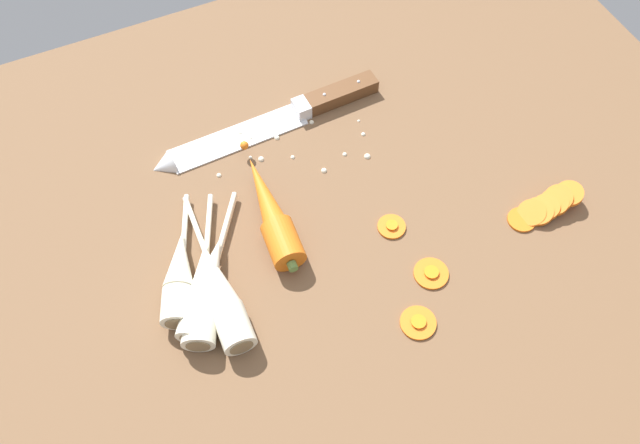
{
  "coord_description": "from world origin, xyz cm",
  "views": [
    {
      "loc": [
        -18.3,
        -41.79,
        72.98
      ],
      "look_at": [
        0.0,
        -2.0,
        1.5
      ],
      "focal_mm": 36.79,
      "sensor_mm": 36.0,
      "label": 1
    }
  ],
  "objects_px": {
    "carrot_slice_stack": "(546,207)",
    "parsnip_mid_left": "(180,278)",
    "chefs_knife": "(265,125)",
    "parsnip_mid_right": "(221,293)",
    "whole_carrot": "(271,213)",
    "carrot_slice_stray_mid": "(418,322)",
    "parsnip_back": "(207,287)",
    "carrot_slice_stray_far": "(392,226)",
    "parsnip_front": "(202,291)",
    "carrot_slice_stray_near": "(431,273)"
  },
  "relations": [
    {
      "from": "parsnip_mid_left",
      "to": "carrot_slice_stray_mid",
      "type": "xyz_separation_m",
      "value": [
        0.24,
        -0.17,
        -0.02
      ]
    },
    {
      "from": "whole_carrot",
      "to": "carrot_slice_stray_mid",
      "type": "bearing_deg",
      "value": -63.3
    },
    {
      "from": "parsnip_front",
      "to": "carrot_slice_stack",
      "type": "distance_m",
      "value": 0.45
    },
    {
      "from": "carrot_slice_stray_far",
      "to": "carrot_slice_stray_near",
      "type": "bearing_deg",
      "value": -81.06
    },
    {
      "from": "carrot_slice_stack",
      "to": "carrot_slice_stray_far",
      "type": "distance_m",
      "value": 0.2
    },
    {
      "from": "chefs_knife",
      "to": "carrot_slice_stray_far",
      "type": "distance_m",
      "value": 0.24
    },
    {
      "from": "whole_carrot",
      "to": "carrot_slice_stray_far",
      "type": "relative_size",
      "value": 5.69
    },
    {
      "from": "whole_carrot",
      "to": "carrot_slice_stray_far",
      "type": "height_order",
      "value": "whole_carrot"
    },
    {
      "from": "parsnip_back",
      "to": "parsnip_front",
      "type": "bearing_deg",
      "value": -153.0
    },
    {
      "from": "chefs_knife",
      "to": "parsnip_back",
      "type": "bearing_deg",
      "value": -127.11
    },
    {
      "from": "carrot_slice_stack",
      "to": "carrot_slice_stray_mid",
      "type": "xyz_separation_m",
      "value": [
        -0.23,
        -0.07,
        -0.01
      ]
    },
    {
      "from": "parsnip_front",
      "to": "parsnip_mid_right",
      "type": "xyz_separation_m",
      "value": [
        0.02,
        -0.01,
        -0.0
      ]
    },
    {
      "from": "parsnip_mid_right",
      "to": "parsnip_back",
      "type": "distance_m",
      "value": 0.02
    },
    {
      "from": "parsnip_mid_left",
      "to": "whole_carrot",
      "type": "bearing_deg",
      "value": 16.15
    },
    {
      "from": "parsnip_back",
      "to": "carrot_slice_stray_mid",
      "type": "relative_size",
      "value": 4.3
    },
    {
      "from": "parsnip_front",
      "to": "carrot_slice_stray_mid",
      "type": "relative_size",
      "value": 4.68
    },
    {
      "from": "parsnip_front",
      "to": "carrot_slice_stack",
      "type": "height_order",
      "value": "parsnip_front"
    },
    {
      "from": "carrot_slice_stack",
      "to": "parsnip_mid_right",
      "type": "bearing_deg",
      "value": 172.6
    },
    {
      "from": "whole_carrot",
      "to": "parsnip_mid_right",
      "type": "relative_size",
      "value": 0.91
    },
    {
      "from": "parsnip_mid_left",
      "to": "carrot_slice_stray_mid",
      "type": "height_order",
      "value": "parsnip_mid_left"
    },
    {
      "from": "parsnip_mid_right",
      "to": "carrot_slice_stray_far",
      "type": "distance_m",
      "value": 0.24
    },
    {
      "from": "carrot_slice_stray_near",
      "to": "carrot_slice_stack",
      "type": "bearing_deg",
      "value": 6.08
    },
    {
      "from": "parsnip_back",
      "to": "carrot_slice_stray_far",
      "type": "bearing_deg",
      "value": -2.16
    },
    {
      "from": "parsnip_mid_right",
      "to": "carrot_slice_stack",
      "type": "distance_m",
      "value": 0.43
    },
    {
      "from": "chefs_knife",
      "to": "carrot_slice_stray_near",
      "type": "bearing_deg",
      "value": -72.06
    },
    {
      "from": "chefs_knife",
      "to": "carrot_slice_stray_mid",
      "type": "height_order",
      "value": "chefs_knife"
    },
    {
      "from": "parsnip_mid_left",
      "to": "parsnip_back",
      "type": "distance_m",
      "value": 0.04
    },
    {
      "from": "parsnip_mid_right",
      "to": "carrot_slice_stack",
      "type": "relative_size",
      "value": 2.15
    },
    {
      "from": "parsnip_mid_right",
      "to": "parsnip_back",
      "type": "relative_size",
      "value": 1.22
    },
    {
      "from": "parsnip_mid_right",
      "to": "parsnip_back",
      "type": "bearing_deg",
      "value": 130.35
    },
    {
      "from": "parsnip_mid_left",
      "to": "carrot_slice_stray_far",
      "type": "relative_size",
      "value": 4.9
    },
    {
      "from": "chefs_knife",
      "to": "parsnip_mid_right",
      "type": "xyz_separation_m",
      "value": [
        -0.15,
        -0.23,
        0.01
      ]
    },
    {
      "from": "carrot_slice_stack",
      "to": "carrot_slice_stray_near",
      "type": "height_order",
      "value": "carrot_slice_stack"
    },
    {
      "from": "whole_carrot",
      "to": "carrot_slice_stray_far",
      "type": "bearing_deg",
      "value": -28.18
    },
    {
      "from": "whole_carrot",
      "to": "parsnip_back",
      "type": "height_order",
      "value": "whole_carrot"
    },
    {
      "from": "parsnip_mid_left",
      "to": "parsnip_mid_right",
      "type": "relative_size",
      "value": 0.79
    },
    {
      "from": "parsnip_back",
      "to": "carrot_slice_stack",
      "type": "relative_size",
      "value": 1.76
    },
    {
      "from": "carrot_slice_stray_near",
      "to": "parsnip_back",
      "type": "bearing_deg",
      "value": 160.91
    },
    {
      "from": "parsnip_mid_right",
      "to": "carrot_slice_stack",
      "type": "height_order",
      "value": "parsnip_mid_right"
    },
    {
      "from": "whole_carrot",
      "to": "carrot_slice_stray_far",
      "type": "distance_m",
      "value": 0.16
    },
    {
      "from": "carrot_slice_stack",
      "to": "parsnip_mid_left",
      "type": "bearing_deg",
      "value": 168.41
    },
    {
      "from": "parsnip_mid_left",
      "to": "parsnip_mid_right",
      "type": "height_order",
      "value": "same"
    },
    {
      "from": "carrot_slice_stack",
      "to": "parsnip_front",
      "type": "bearing_deg",
      "value": 171.47
    },
    {
      "from": "chefs_knife",
      "to": "parsnip_front",
      "type": "bearing_deg",
      "value": -127.81
    },
    {
      "from": "chefs_knife",
      "to": "carrot_slice_stray_far",
      "type": "xyz_separation_m",
      "value": [
        0.09,
        -0.22,
        -0.0
      ]
    },
    {
      "from": "carrot_slice_stray_mid",
      "to": "parsnip_front",
      "type": "bearing_deg",
      "value": 148.04
    },
    {
      "from": "whole_carrot",
      "to": "parsnip_mid_right",
      "type": "height_order",
      "value": "whole_carrot"
    },
    {
      "from": "carrot_slice_stray_mid",
      "to": "carrot_slice_stray_far",
      "type": "relative_size",
      "value": 1.18
    },
    {
      "from": "carrot_slice_stray_far",
      "to": "whole_carrot",
      "type": "bearing_deg",
      "value": 151.82
    },
    {
      "from": "parsnip_front",
      "to": "parsnip_mid_right",
      "type": "distance_m",
      "value": 0.02
    }
  ]
}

